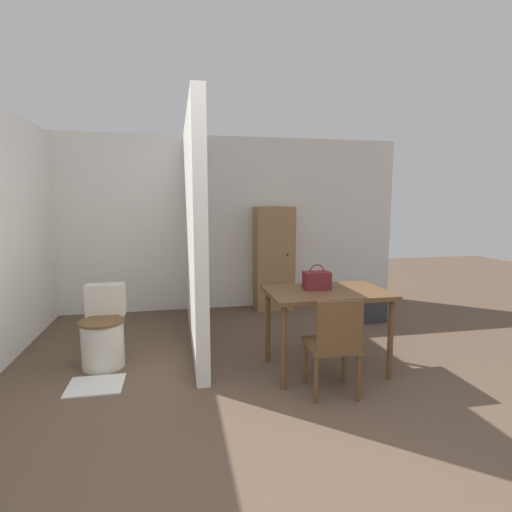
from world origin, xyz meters
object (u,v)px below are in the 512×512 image
object	(u,v)px
dining_table	(327,300)
wooden_cabinet	(274,258)
wooden_chair	(334,343)
space_heater	(372,306)
handbag	(317,280)
toilet	(103,333)

from	to	relation	value
dining_table	wooden_cabinet	distance (m)	2.22
wooden_chair	space_heater	distance (m)	2.22
wooden_chair	handbag	world-z (taller)	handbag
wooden_cabinet	wooden_chair	bearing A→B (deg)	-93.59
dining_table	space_heater	xyz separation A→B (m)	(1.16, 1.31, -0.47)
dining_table	wooden_cabinet	bearing A→B (deg)	88.74
wooden_chair	handbag	xyz separation A→B (m)	(0.05, 0.56, 0.40)
wooden_chair	wooden_cabinet	xyz separation A→B (m)	(0.17, 2.71, 0.30)
wooden_chair	wooden_cabinet	bearing A→B (deg)	90.95
wooden_chair	wooden_cabinet	distance (m)	2.73
dining_table	wooden_chair	size ratio (longest dim) A/B	1.33
space_heater	dining_table	bearing A→B (deg)	-131.51
dining_table	handbag	bearing A→B (deg)	134.39
dining_table	handbag	xyz separation A→B (m)	(-0.07, 0.08, 0.18)
wooden_chair	toilet	size ratio (longest dim) A/B	1.10
toilet	wooden_cabinet	distance (m)	2.72
wooden_chair	space_heater	size ratio (longest dim) A/B	1.98
dining_table	toilet	bearing A→B (deg)	164.70
handbag	toilet	bearing A→B (deg)	166.19
wooden_chair	dining_table	bearing A→B (deg)	80.48
dining_table	space_heater	world-z (taller)	dining_table
wooden_cabinet	space_heater	world-z (taller)	wooden_cabinet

